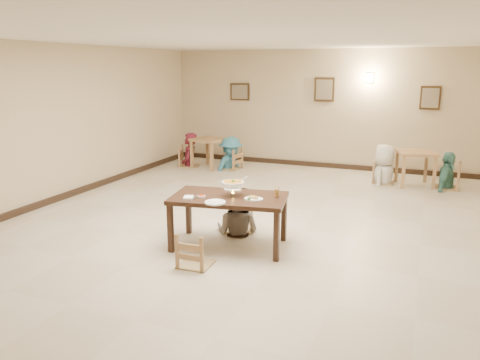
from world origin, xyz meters
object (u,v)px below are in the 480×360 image
at_px(chair_near, 195,233).
at_px(bg_diner_a, 189,133).
at_px(chair_far, 239,202).
at_px(bg_chair_rl, 384,163).
at_px(drink_glass, 277,192).
at_px(bg_chair_rr, 448,164).
at_px(bg_diner_d, 449,152).
at_px(bg_chair_ll, 189,147).
at_px(curry_warmer, 233,184).
at_px(bg_table_left, 209,144).
at_px(bg_diner_c, 386,144).
at_px(bg_table_right, 416,158).
at_px(bg_chair_lr, 231,149).
at_px(main_diner, 238,186).
at_px(bg_diner_b, 231,137).
at_px(main_table, 229,202).

relative_size(chair_near, bg_diner_a, 0.50).
xyz_separation_m(chair_far, chair_near, (-0.01, -1.49, -0.02)).
distance_m(chair_near, bg_chair_rl, 5.94).
relative_size(drink_glass, bg_chair_rr, 0.13).
height_order(bg_diner_a, bg_diner_d, bg_diner_a).
height_order(bg_chair_ll, bg_diner_d, bg_diner_d).
relative_size(curry_warmer, bg_table_left, 0.39).
relative_size(bg_table_left, bg_chair_rr, 0.86).
height_order(drink_glass, bg_diner_a, bg_diner_a).
xyz_separation_m(bg_chair_rl, bg_diner_c, (-0.00, -0.00, 0.41)).
relative_size(bg_table_right, bg_diner_d, 0.59).
distance_m(bg_chair_rr, bg_diner_c, 1.35).
xyz_separation_m(chair_far, bg_chair_ll, (-3.08, 4.10, 0.06)).
bearing_deg(bg_table_right, bg_table_left, -179.94).
xyz_separation_m(drink_glass, bg_diner_a, (-3.86, 4.59, 0.06)).
bearing_deg(chair_near, bg_chair_lr, -73.86).
height_order(chair_near, bg_chair_rl, bg_chair_rl).
relative_size(bg_chair_ll, bg_chair_rr, 0.97).
bearing_deg(main_diner, bg_diner_d, -123.29).
relative_size(main_diner, bg_chair_rr, 1.42).
height_order(bg_table_left, bg_diner_c, bg_diner_c).
relative_size(drink_glass, bg_diner_c, 0.08).
height_order(chair_near, main_diner, main_diner).
distance_m(curry_warmer, bg_chair_rr, 5.66).
distance_m(bg_diner_a, bg_diner_b, 1.14).
xyz_separation_m(bg_chair_ll, bg_diner_c, (4.92, 0.05, 0.35)).
bearing_deg(main_table, bg_chair_rl, 61.12).
height_order(main_diner, bg_chair_ll, main_diner).
relative_size(chair_far, bg_chair_lr, 0.91).
relative_size(main_diner, bg_diner_d, 0.96).
relative_size(main_diner, bg_table_right, 1.61).
bearing_deg(bg_diner_a, bg_chair_lr, 77.10).
height_order(bg_chair_ll, bg_diner_b, bg_diner_b).
bearing_deg(bg_table_left, drink_glass, -54.70).
relative_size(drink_glass, bg_chair_lr, 0.14).
distance_m(curry_warmer, bg_table_right, 5.36).
height_order(drink_glass, bg_table_left, drink_glass).
relative_size(curry_warmer, bg_diner_c, 0.20).
bearing_deg(main_table, bg_table_left, 109.04).
bearing_deg(main_table, bg_chair_rr, 48.62).
bearing_deg(bg_diner_c, bg_chair_rr, 101.82).
distance_m(main_diner, bg_diner_a, 5.25).
bearing_deg(bg_chair_lr, curry_warmer, 34.87).
xyz_separation_m(chair_far, curry_warmer, (0.17, -0.66, 0.47)).
bearing_deg(bg_diner_b, bg_chair_rr, -75.74).
bearing_deg(drink_glass, bg_diner_d, 62.90).
relative_size(drink_glass, bg_diner_a, 0.08).
relative_size(bg_chair_lr, bg_diner_a, 0.57).
bearing_deg(bg_chair_ll, bg_table_left, -102.02).
bearing_deg(bg_chair_rr, bg_diner_a, -84.40).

